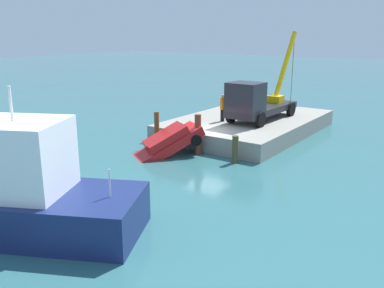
# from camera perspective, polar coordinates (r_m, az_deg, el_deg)

# --- Properties ---
(ground) EXTENTS (200.00, 200.00, 0.00)m
(ground) POSITION_cam_1_polar(r_m,az_deg,el_deg) (26.12, 2.23, -0.56)
(ground) COLOR #2D6066
(dock) EXTENTS (12.69, 8.28, 1.10)m
(dock) POSITION_cam_1_polar(r_m,az_deg,el_deg) (30.45, 7.72, 2.64)
(dock) COLOR gray
(dock) RESTS_ON ground
(crane_truck) EXTENTS (8.59, 2.71, 6.04)m
(crane_truck) POSITION_cam_1_polar(r_m,az_deg,el_deg) (28.82, 8.88, 5.78)
(crane_truck) COLOR black
(crane_truck) RESTS_ON dock
(dock_worker) EXTENTS (0.34, 0.34, 1.87)m
(dock_worker) POSITION_cam_1_polar(r_m,az_deg,el_deg) (28.62, 4.22, 5.03)
(dock_worker) COLOR black
(dock_worker) RESTS_ON dock
(salvaged_car) EXTENTS (4.63, 3.81, 2.65)m
(salvaged_car) POSITION_cam_1_polar(r_m,az_deg,el_deg) (24.48, -3.60, -0.00)
(salvaged_car) COLOR red
(salvaged_car) RESTS_ON ground
(piling_near) EXTENTS (0.31, 0.31, 2.28)m
(piling_near) POSITION_cam_1_polar(r_m,az_deg,el_deg) (26.15, -4.86, 1.99)
(piling_near) COLOR brown
(piling_near) RESTS_ON ground
(piling_mid) EXTENTS (0.39, 0.39, 2.40)m
(piling_mid) POSITION_cam_1_polar(r_m,az_deg,el_deg) (24.59, 0.81, 1.35)
(piling_mid) COLOR brown
(piling_mid) RESTS_ON ground
(piling_far) EXTENTS (0.35, 0.35, 1.55)m
(piling_far) POSITION_cam_1_polar(r_m,az_deg,el_deg) (23.10, 5.95, -0.73)
(piling_far) COLOR #4D4529
(piling_far) RESTS_ON ground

